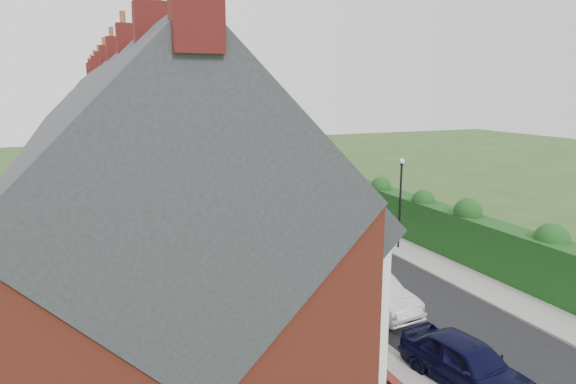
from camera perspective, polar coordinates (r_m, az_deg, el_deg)
name	(u,v)px	position (r m, az deg, el deg)	size (l,w,h in m)	color
ground	(387,282)	(24.86, 10.94, -9.77)	(140.00, 140.00, 0.00)	#2D4C1E
road	(286,226)	(33.86, -0.17, -3.78)	(6.00, 58.00, 0.02)	black
pavement_hedge_side	(341,219)	(35.58, 5.94, -3.00)	(2.20, 58.00, 0.12)	#999791
pavement_house_side	(230,231)	(32.60, -6.44, -4.37)	(1.70, 58.00, 0.12)	#999791
kerb_hedge_side	(328,220)	(35.10, 4.43, -3.17)	(0.18, 58.00, 0.13)	#9A9A94
kerb_house_side	(242,230)	(32.83, -5.10, -4.22)	(0.18, 58.00, 0.13)	#9A9A94
hedge	(364,195)	(36.12, 8.49, -0.34)	(2.10, 58.00, 2.85)	#123814
terrace_row	(119,171)	(29.53, -18.27, 2.23)	(9.05, 40.50, 11.50)	maroon
garden_wall_row	(219,231)	(31.31, -7.69, -4.30)	(0.35, 40.35, 1.10)	maroon
lamppost	(401,192)	(28.98, 12.40, 0.02)	(0.32, 0.32, 5.16)	black
tree_far_left	(170,117)	(60.20, -13.02, 8.13)	(7.14, 6.80, 9.29)	#332316
tree_far_right	(217,110)	(63.44, -7.93, 9.01)	(7.98, 7.60, 10.31)	#332316
tree_far_back	(112,109)	(62.40, -18.98, 8.75)	(8.40, 8.00, 10.82)	#332316
car_navy	(467,363)	(17.20, 19.32, -17.51)	(1.81, 4.51, 1.53)	black
car_silver_a	(372,291)	(21.65, 9.28, -10.78)	(1.64, 4.69, 1.55)	silver
car_silver_b	(311,243)	(27.99, 2.53, -5.69)	(2.20, 4.78, 1.33)	silver
car_white	(252,220)	(32.45, -3.97, -3.17)	(2.05, 5.04, 1.46)	silver
car_green	(255,212)	(34.56, -3.71, -2.24)	(1.75, 4.34, 1.48)	#0F3318
car_red	(235,196)	(39.86, -5.93, -0.46)	(1.52, 4.37, 1.44)	maroon
car_beige	(218,184)	(45.20, -7.76, 0.86)	(2.23, 4.83, 1.34)	beige
car_grey	(192,174)	(50.69, -10.61, 1.96)	(1.99, 4.88, 1.42)	#525359
car_black	(173,164)	(57.89, -12.65, 3.08)	(1.77, 4.40, 1.50)	black
horse	(293,204)	(36.75, 0.61, -1.34)	(0.83, 1.82, 1.54)	brown
horse_cart	(283,194)	(38.44, -0.56, -0.21)	(1.25, 2.75, 1.99)	black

